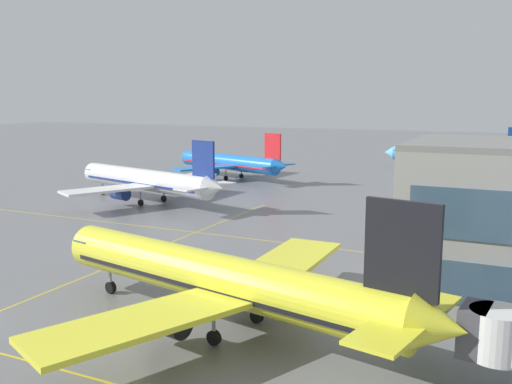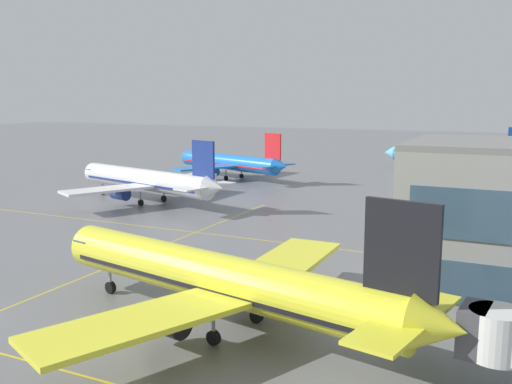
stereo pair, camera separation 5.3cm
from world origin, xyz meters
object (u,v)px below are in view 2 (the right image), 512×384
airliner_front_gate (221,279)px  airliner_second_row (147,180)px  airliner_far_left_stand (457,156)px  airliner_third_row (230,162)px

airliner_front_gate → airliner_second_row: airliner_front_gate is taller
airliner_front_gate → airliner_far_left_stand: 112.39m
airliner_third_row → airliner_far_left_stand: airliner_far_left_stand is taller
airliner_second_row → airliner_third_row: airliner_second_row is taller
airliner_front_gate → airliner_far_left_stand: airliner_front_gate is taller
airliner_front_gate → airliner_third_row: 85.02m
airliner_front_gate → airliner_far_left_stand: (5.39, 112.26, -0.23)m
airliner_second_row → airliner_front_gate: bearing=-47.9°
airliner_second_row → airliner_third_row: size_ratio=1.08×
airliner_front_gate → airliner_second_row: 57.10m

